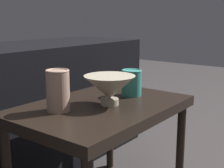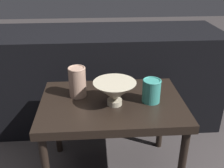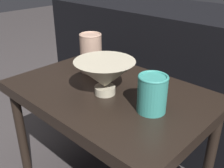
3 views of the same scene
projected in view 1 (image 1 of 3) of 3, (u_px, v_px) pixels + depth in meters
name	position (u px, v px, depth m)	size (l,w,h in m)	color
table	(102.00, 117.00, 1.22)	(0.68, 0.46, 0.45)	black
couch_backdrop	(16.00, 110.00, 1.56)	(1.49, 0.50, 0.64)	black
bowl	(110.00, 88.00, 1.18)	(0.20, 0.20, 0.11)	#B2A88E
vase_textured_left	(58.00, 90.00, 1.10)	(0.08, 0.08, 0.15)	tan
vase_colorful_right	(132.00, 82.00, 1.33)	(0.09, 0.09, 0.11)	teal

